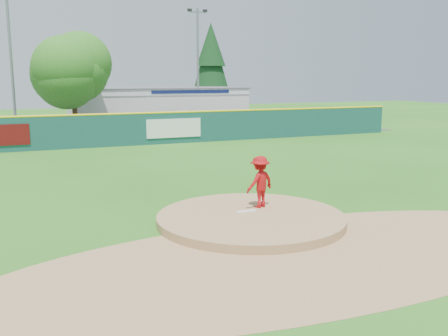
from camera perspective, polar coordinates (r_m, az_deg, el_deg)
name	(u,v)px	position (r m, az deg, el deg)	size (l,w,h in m)	color
ground	(251,223)	(14.72, 3.07, -6.27)	(120.00, 120.00, 0.00)	#286B19
pitchers_mound	(251,223)	(14.72, 3.07, -6.27)	(5.50, 5.50, 0.50)	#9E774C
pitching_rubber	(246,211)	(14.91, 2.57, -4.98)	(0.60, 0.15, 0.04)	white
infield_dirt_arc	(306,256)	(12.24, 9.34, -9.87)	(15.40, 15.40, 0.01)	#9E774C
parking_lot	(99,132)	(40.36, -14.06, 4.04)	(44.00, 16.00, 0.02)	#38383A
pitcher	(260,182)	(15.32, 4.12, -1.58)	(1.03, 0.59, 1.59)	#A60E11
van	(188,120)	(40.37, -4.08, 5.46)	(2.61, 5.65, 1.57)	white
pool_building_grp	(156,106)	(46.37, -7.76, 7.08)	(15.20, 8.20, 3.31)	silver
fence_banners	(91,132)	(31.04, -14.99, 4.05)	(14.04, 0.04, 1.20)	#5F0D0D
outfield_fence	(123,129)	(31.44, -11.52, 4.43)	(40.00, 0.14, 2.07)	#164744
deciduous_tree	(73,72)	(37.90, -16.90, 10.41)	(5.60, 5.60, 7.36)	#382314
conifer_tree	(211,64)	(52.34, -1.50, 11.78)	(4.40, 4.40, 9.50)	#382314
light_pole_left	(10,51)	(39.70, -23.22, 12.17)	(1.75, 0.25, 11.00)	gray
light_pole_right	(198,62)	(44.38, -3.01, 12.03)	(1.75, 0.25, 10.00)	gray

